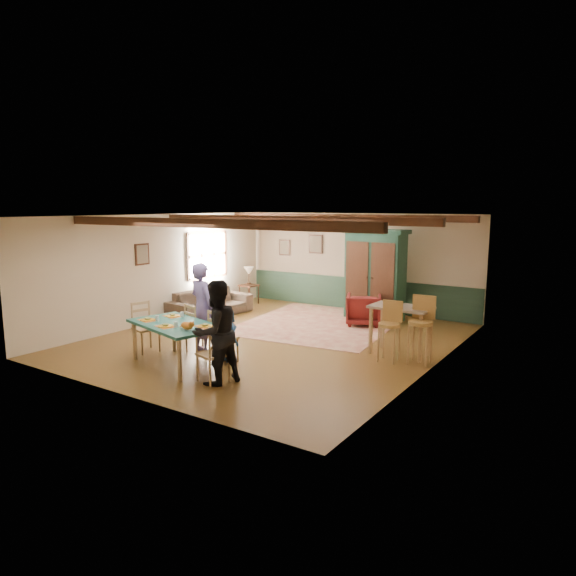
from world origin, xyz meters
The scene contains 35 objects.
floor centered at (0.00, 0.00, 0.00)m, with size 8.00×8.00×0.00m, color #573A18.
wall_back centered at (0.00, 4.00, 1.35)m, with size 7.00×0.02×2.70m, color beige.
wall_left centered at (-3.50, 0.00, 1.35)m, with size 0.02×8.00×2.70m, color beige.
wall_right centered at (3.50, 0.00, 1.35)m, with size 0.02×8.00×2.70m, color beige.
ceiling centered at (0.00, 0.00, 2.70)m, with size 7.00×8.00×0.02m, color beige.
wainscot_back centered at (0.00, 3.98, 0.45)m, with size 6.95×0.03×0.90m, color #1E3728.
ceiling_beam_front centered at (0.00, -2.30, 2.61)m, with size 6.95×0.16×0.16m, color black.
ceiling_beam_mid centered at (0.00, 0.40, 2.61)m, with size 6.95×0.16×0.16m, color black.
ceiling_beam_back centered at (0.00, 3.00, 2.61)m, with size 6.95×0.16×0.16m, color black.
window_left centered at (-3.47, 1.70, 1.55)m, with size 0.06×1.60×1.30m, color white, non-canonical shape.
picture_left_wall centered at (-3.47, -0.60, 1.75)m, with size 0.04×0.42×0.52m, color gray, non-canonical shape.
picture_back_a centered at (-1.30, 3.97, 1.80)m, with size 0.45×0.04×0.55m, color gray, non-canonical shape.
picture_back_b centered at (-2.40, 3.97, 1.65)m, with size 0.38×0.04×0.48m, color gray, non-canonical shape.
dining_table centered at (-0.49, -2.46, 0.39)m, with size 1.89×1.05×0.79m, color #1B574F, non-canonical shape.
dining_chair_far_left centered at (-0.70, -1.63, 0.50)m, with size 0.44×0.46×0.99m, color #9F7B4F, non-canonical shape.
dining_chair_far_right centered at (0.11, -1.84, 0.50)m, with size 0.44×0.46×0.99m, color #9F7B4F, non-canonical shape.
dining_chair_end_left centered at (-1.65, -2.15, 0.50)m, with size 0.44×0.46×0.99m, color #9F7B4F, non-canonical shape.
dining_chair_end_right centered at (0.68, -2.77, 0.50)m, with size 0.44×0.46×0.99m, color #9F7B4F, non-canonical shape.
person_man centered at (-0.68, -1.55, 0.90)m, with size 0.66×0.43×1.81m, color slate.
person_woman centered at (0.78, -2.80, 0.86)m, with size 0.84×0.65×1.73m, color black.
person_child centered at (0.13, -1.76, 0.53)m, with size 0.51×0.33×1.05m, color #22498A.
cat centered at (0.04, -2.71, 0.88)m, with size 0.38×0.15×0.19m, color orange, non-canonical shape.
place_setting_near_left centered at (-1.11, -2.57, 0.84)m, with size 0.42×0.31×0.11m, color orange, non-canonical shape.
place_setting_near_center centered at (-0.45, -2.74, 0.84)m, with size 0.42×0.31×0.11m, color orange, non-canonical shape.
place_setting_far_left centered at (-0.98, -2.06, 0.84)m, with size 0.42×0.31×0.11m, color orange, non-canonical shape.
place_setting_far_right centered at (0.13, -2.36, 0.84)m, with size 0.42×0.31×0.11m, color orange, non-canonical shape.
area_rug centered at (0.03, 1.91, 0.01)m, with size 3.51×4.17×0.01m, color beige.
armoire centered at (0.94, 3.15, 1.16)m, with size 1.64×0.66×2.32m, color #163729.
armchair centered at (1.01, 2.37, 0.38)m, with size 0.82×0.84×0.77m, color #470E10.
sofa centered at (-2.87, 1.11, 0.35)m, with size 2.37×0.93×0.69m, color #423529.
end_table centered at (-3.01, 2.98, 0.29)m, with size 0.47×0.47×0.58m, color black, non-canonical shape.
table_lamp centered at (-3.01, 2.98, 0.85)m, with size 0.30×0.30×0.53m, color #D3B188, non-canonical shape.
counter_table centered at (2.70, 0.44, 0.49)m, with size 1.17×0.68×0.98m, color tan, non-canonical shape.
bar_stool_left centered at (2.68, -0.10, 0.57)m, with size 0.40×0.45×1.14m, color #A67D40, non-canonical shape.
bar_stool_right centered at (3.22, 0.08, 0.63)m, with size 0.45×0.49×1.27m, color #A67D40, non-canonical shape.
Camera 1 is at (6.25, -8.96, 2.92)m, focal length 32.00 mm.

